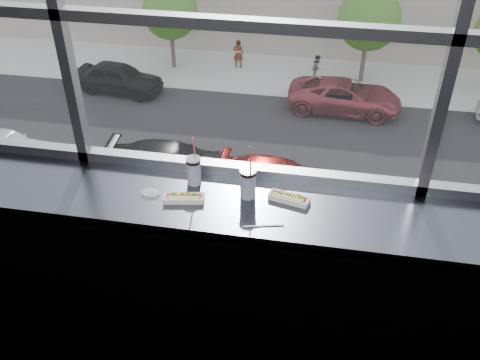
% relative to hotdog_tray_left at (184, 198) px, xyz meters
% --- Properties ---
extents(wall_back_lower, '(6.00, 0.00, 6.00)m').
position_rel_hotdog_tray_left_xyz_m(wall_back_lower, '(0.29, 0.32, -0.57)').
color(wall_back_lower, black).
rests_on(wall_back_lower, ground).
extents(counter, '(6.00, 0.55, 0.06)m').
position_rel_hotdog_tray_left_xyz_m(counter, '(0.29, 0.04, -0.05)').
color(counter, '#464954').
rests_on(counter, ground).
extents(counter_fascia, '(6.00, 0.04, 1.04)m').
position_rel_hotdog_tray_left_xyz_m(counter_fascia, '(0.29, -0.21, -0.57)').
color(counter_fascia, '#464954').
rests_on(counter_fascia, ground).
extents(hotdog_tray_left, '(0.23, 0.11, 0.06)m').
position_rel_hotdog_tray_left_xyz_m(hotdog_tray_left, '(0.00, 0.00, 0.00)').
color(hotdog_tray_left, white).
rests_on(hotdog_tray_left, counter).
extents(hotdog_tray_right, '(0.23, 0.12, 0.06)m').
position_rel_hotdog_tray_left_xyz_m(hotdog_tray_right, '(0.57, 0.10, -0.00)').
color(hotdog_tray_right, white).
rests_on(hotdog_tray_right, counter).
extents(soda_cup_left, '(0.09, 0.09, 0.32)m').
position_rel_hotdog_tray_left_xyz_m(soda_cup_left, '(0.01, 0.18, 0.07)').
color(soda_cup_left, white).
rests_on(soda_cup_left, counter).
extents(soda_cup_right, '(0.09, 0.09, 0.35)m').
position_rel_hotdog_tray_left_xyz_m(soda_cup_right, '(0.34, 0.10, 0.08)').
color(soda_cup_right, white).
rests_on(soda_cup_right, counter).
extents(loose_straw, '(0.21, 0.06, 0.01)m').
position_rel_hotdog_tray_left_xyz_m(loose_straw, '(0.46, -0.14, -0.02)').
color(loose_straw, white).
rests_on(loose_straw, counter).
extents(wrapper, '(0.10, 0.07, 0.03)m').
position_rel_hotdog_tray_left_xyz_m(wrapper, '(-0.20, 0.03, -0.01)').
color(wrapper, silver).
rests_on(wrapper, counter).
extents(plaza_ground, '(120.00, 120.00, 0.00)m').
position_rel_hotdog_tray_left_xyz_m(plaza_ground, '(0.29, 43.82, -12.12)').
color(plaza_ground, '#B5B5B5').
rests_on(plaza_ground, ground).
extents(street_asphalt, '(80.00, 10.00, 0.06)m').
position_rel_hotdog_tray_left_xyz_m(street_asphalt, '(0.29, 20.32, -12.09)').
color(street_asphalt, black).
rests_on(street_asphalt, plaza_ground).
extents(far_sidewalk, '(80.00, 6.00, 0.04)m').
position_rel_hotdog_tray_left_xyz_m(far_sidewalk, '(0.29, 28.32, -12.10)').
color(far_sidewalk, '#B5B5B5').
rests_on(far_sidewalk, plaza_ground).
extents(car_far_a, '(3.70, 7.20, 2.30)m').
position_rel_hotdog_tray_left_xyz_m(car_far_a, '(-11.11, 24.32, -10.91)').
color(car_far_a, black).
rests_on(car_far_a, street_asphalt).
extents(car_near_a, '(2.95, 6.67, 2.20)m').
position_rel_hotdog_tray_left_xyz_m(car_near_a, '(-13.65, 16.32, -10.96)').
color(car_near_a, silver).
rests_on(car_near_a, street_asphalt).
extents(car_far_b, '(3.08, 6.81, 2.23)m').
position_rel_hotdog_tray_left_xyz_m(car_far_b, '(1.66, 24.32, -10.95)').
color(car_far_b, maroon).
rests_on(car_far_b, street_asphalt).
extents(car_near_b, '(3.28, 7.03, 2.29)m').
position_rel_hotdog_tray_left_xyz_m(car_near_b, '(-5.58, 16.32, -10.92)').
color(car_near_b, black).
rests_on(car_near_b, street_asphalt).
extents(car_near_c, '(2.59, 5.91, 1.95)m').
position_rel_hotdog_tray_left_xyz_m(car_near_c, '(-1.01, 16.32, -11.09)').
color(car_near_c, '#7C0605').
rests_on(car_near_c, street_asphalt).
extents(pedestrian_a, '(0.94, 0.71, 2.12)m').
position_rel_hotdog_tray_left_xyz_m(pedestrian_a, '(-5.03, 29.00, -11.02)').
color(pedestrian_a, '#66605B').
rests_on(pedestrian_a, far_sidewalk).
extents(pedestrian_b, '(0.61, 0.82, 1.84)m').
position_rel_hotdog_tray_left_xyz_m(pedestrian_b, '(-0.04, 28.04, -11.16)').
color(pedestrian_b, '#66605B').
rests_on(pedestrian_b, far_sidewalk).
extents(tree_left, '(3.37, 3.37, 5.26)m').
position_rel_hotdog_tray_left_xyz_m(tree_left, '(-9.05, 28.32, -8.56)').
color(tree_left, '#47382B').
rests_on(tree_left, far_sidewalk).
extents(tree_center, '(3.59, 3.59, 5.61)m').
position_rel_hotdog_tray_left_xyz_m(tree_center, '(2.60, 28.32, -8.32)').
color(tree_center, '#47382B').
rests_on(tree_center, far_sidewalk).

